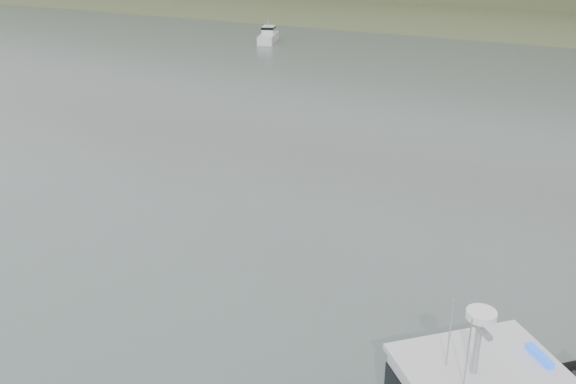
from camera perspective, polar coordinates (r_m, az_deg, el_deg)
name	(u,v)px	position (r m, az deg, el deg)	size (l,w,h in m)	color
ground	(191,308)	(27.27, -8.60, -10.19)	(400.00, 400.00, 0.00)	#465350
motorboat	(268,36)	(87.56, -1.76, 13.70)	(3.74, 6.13, 3.20)	silver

